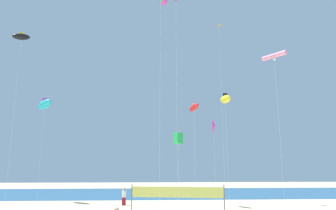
{
  "coord_description": "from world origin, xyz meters",
  "views": [
    {
      "loc": [
        -0.03,
        -18.54,
        3.94
      ],
      "look_at": [
        1.45,
        6.74,
        8.98
      ],
      "focal_mm": 32.96,
      "sensor_mm": 36.0,
      "label": 1
    }
  ],
  "objects_px": {
    "kite_yellow_inflatable": "(225,99)",
    "kite_red_inflatable": "(194,108)",
    "kite_magenta_delta": "(214,126)",
    "beachgoer_white_shirt": "(124,196)",
    "volleyball_net": "(177,193)",
    "kite_pink_tube": "(274,56)",
    "kite_green_box": "(178,138)",
    "kite_cyan_inflatable": "(45,104)",
    "kite_black_inflatable": "(21,37)",
    "kite_orange_diamond": "(219,31)"
  },
  "relations": [
    {
      "from": "kite_pink_tube",
      "to": "kite_red_inflatable",
      "type": "distance_m",
      "value": 10.4
    },
    {
      "from": "kite_green_box",
      "to": "kite_cyan_inflatable",
      "type": "bearing_deg",
      "value": 138.55
    },
    {
      "from": "kite_black_inflatable",
      "to": "kite_magenta_delta",
      "type": "bearing_deg",
      "value": 0.19
    },
    {
      "from": "kite_green_box",
      "to": "kite_pink_tube",
      "type": "height_order",
      "value": "kite_pink_tube"
    },
    {
      "from": "volleyball_net",
      "to": "kite_magenta_delta",
      "type": "height_order",
      "value": "kite_magenta_delta"
    },
    {
      "from": "kite_green_box",
      "to": "kite_orange_diamond",
      "type": "xyz_separation_m",
      "value": [
        5.99,
        10.5,
        13.8
      ]
    },
    {
      "from": "beachgoer_white_shirt",
      "to": "kite_magenta_delta",
      "type": "distance_m",
      "value": 11.92
    },
    {
      "from": "kite_yellow_inflatable",
      "to": "kite_green_box",
      "type": "bearing_deg",
      "value": -150.72
    },
    {
      "from": "kite_green_box",
      "to": "kite_orange_diamond",
      "type": "height_order",
      "value": "kite_orange_diamond"
    },
    {
      "from": "volleyball_net",
      "to": "kite_pink_tube",
      "type": "xyz_separation_m",
      "value": [
        7.85,
        -3.78,
        11.28
      ]
    },
    {
      "from": "beachgoer_white_shirt",
      "to": "kite_magenta_delta",
      "type": "relative_size",
      "value": 0.21
    },
    {
      "from": "beachgoer_white_shirt",
      "to": "kite_black_inflatable",
      "type": "height_order",
      "value": "kite_black_inflatable"
    },
    {
      "from": "beachgoer_white_shirt",
      "to": "kite_black_inflatable",
      "type": "relative_size",
      "value": 0.11
    },
    {
      "from": "beachgoer_white_shirt",
      "to": "kite_green_box",
      "type": "height_order",
      "value": "kite_green_box"
    },
    {
      "from": "beachgoer_white_shirt",
      "to": "kite_magenta_delta",
      "type": "bearing_deg",
      "value": -114.58
    },
    {
      "from": "volleyball_net",
      "to": "kite_red_inflatable",
      "type": "height_order",
      "value": "kite_red_inflatable"
    },
    {
      "from": "volleyball_net",
      "to": "kite_pink_tube",
      "type": "relative_size",
      "value": 0.61
    },
    {
      "from": "kite_pink_tube",
      "to": "beachgoer_white_shirt",
      "type": "bearing_deg",
      "value": 143.78
    },
    {
      "from": "kite_green_box",
      "to": "beachgoer_white_shirt",
      "type": "bearing_deg",
      "value": 116.47
    },
    {
      "from": "kite_black_inflatable",
      "to": "kite_pink_tube",
      "type": "xyz_separation_m",
      "value": [
        22.55,
        -4.39,
        -3.05
      ]
    },
    {
      "from": "volleyball_net",
      "to": "kite_magenta_delta",
      "type": "bearing_deg",
      "value": 10.81
    },
    {
      "from": "beachgoer_white_shirt",
      "to": "kite_orange_diamond",
      "type": "distance_m",
      "value": 21.76
    },
    {
      "from": "kite_magenta_delta",
      "to": "kite_black_inflatable",
      "type": "bearing_deg",
      "value": -179.81
    },
    {
      "from": "kite_cyan_inflatable",
      "to": "kite_red_inflatable",
      "type": "height_order",
      "value": "kite_cyan_inflatable"
    },
    {
      "from": "beachgoer_white_shirt",
      "to": "kite_red_inflatable",
      "type": "height_order",
      "value": "kite_red_inflatable"
    },
    {
      "from": "kite_yellow_inflatable",
      "to": "volleyball_net",
      "type": "bearing_deg",
      "value": 160.4
    },
    {
      "from": "kite_magenta_delta",
      "to": "beachgoer_white_shirt",
      "type": "bearing_deg",
      "value": 149.77
    },
    {
      "from": "kite_black_inflatable",
      "to": "kite_yellow_inflatable",
      "type": "relative_size",
      "value": 1.61
    },
    {
      "from": "kite_green_box",
      "to": "kite_pink_tube",
      "type": "distance_m",
      "value": 10.62
    },
    {
      "from": "beachgoer_white_shirt",
      "to": "kite_black_inflatable",
      "type": "distance_m",
      "value": 18.58
    },
    {
      "from": "kite_yellow_inflatable",
      "to": "kite_pink_tube",
      "type": "xyz_separation_m",
      "value": [
        3.67,
        -2.29,
        3.22
      ]
    },
    {
      "from": "beachgoer_white_shirt",
      "to": "kite_green_box",
      "type": "xyz_separation_m",
      "value": [
        4.78,
        -9.59,
        5.09
      ]
    },
    {
      "from": "kite_green_box",
      "to": "kite_red_inflatable",
      "type": "height_order",
      "value": "kite_red_inflatable"
    },
    {
      "from": "beachgoer_white_shirt",
      "to": "kite_black_inflatable",
      "type": "bearing_deg",
      "value": 123.05
    },
    {
      "from": "kite_yellow_inflatable",
      "to": "kite_magenta_delta",
      "type": "xyz_separation_m",
      "value": [
        -0.65,
        2.16,
        -2.08
      ]
    },
    {
      "from": "kite_yellow_inflatable",
      "to": "kite_red_inflatable",
      "type": "relative_size",
      "value": 0.97
    },
    {
      "from": "kite_magenta_delta",
      "to": "kite_cyan_inflatable",
      "type": "xyz_separation_m",
      "value": [
        -18.43,
        8.34,
        3.5
      ]
    },
    {
      "from": "kite_magenta_delta",
      "to": "kite_red_inflatable",
      "type": "distance_m",
      "value": 4.74
    },
    {
      "from": "kite_green_box",
      "to": "kite_magenta_delta",
      "type": "relative_size",
      "value": 0.78
    },
    {
      "from": "kite_yellow_inflatable",
      "to": "kite_red_inflatable",
      "type": "bearing_deg",
      "value": 107.7
    },
    {
      "from": "beachgoer_white_shirt",
      "to": "kite_green_box",
      "type": "relative_size",
      "value": 0.27
    },
    {
      "from": "kite_red_inflatable",
      "to": "kite_yellow_inflatable",
      "type": "bearing_deg",
      "value": -72.3
    },
    {
      "from": "volleyball_net",
      "to": "kite_yellow_inflatable",
      "type": "bearing_deg",
      "value": -19.6
    },
    {
      "from": "beachgoer_white_shirt",
      "to": "kite_red_inflatable",
      "type": "relative_size",
      "value": 0.17
    },
    {
      "from": "beachgoer_white_shirt",
      "to": "volleyball_net",
      "type": "height_order",
      "value": "volleyball_net"
    },
    {
      "from": "kite_orange_diamond",
      "to": "kite_pink_tube",
      "type": "bearing_deg",
      "value": -78.57
    },
    {
      "from": "kite_pink_tube",
      "to": "kite_red_inflatable",
      "type": "bearing_deg",
      "value": 123.97
    },
    {
      "from": "kite_yellow_inflatable",
      "to": "kite_cyan_inflatable",
      "type": "relative_size",
      "value": 0.86
    },
    {
      "from": "kite_black_inflatable",
      "to": "kite_magenta_delta",
      "type": "relative_size",
      "value": 1.99
    },
    {
      "from": "kite_orange_diamond",
      "to": "kite_cyan_inflatable",
      "type": "bearing_deg",
      "value": 173.21
    }
  ]
}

